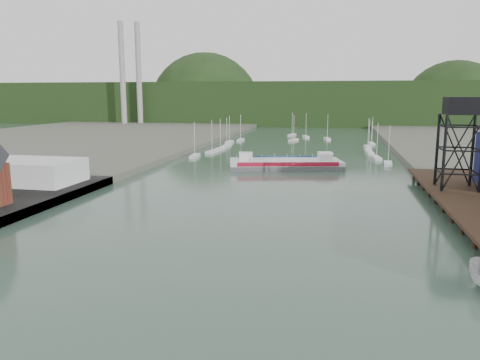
% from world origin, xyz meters
% --- Properties ---
extents(ground, '(600.00, 600.00, 0.00)m').
position_xyz_m(ground, '(0.00, 0.00, 0.00)').
color(ground, '#2E483B').
rests_on(ground, ground).
extents(white_shed, '(18.00, 12.00, 4.50)m').
position_xyz_m(white_shed, '(-44.00, 50.00, 3.85)').
color(white_shed, silver).
rests_on(white_shed, west_quay).
extents(lift_tower, '(6.50, 6.50, 16.00)m').
position_xyz_m(lift_tower, '(35.00, 58.00, 15.65)').
color(lift_tower, black).
rests_on(lift_tower, east_pier).
extents(marina_sailboats, '(57.71, 92.65, 0.90)m').
position_xyz_m(marina_sailboats, '(0.08, 138.46, 0.35)').
color(marina_sailboats, silver).
rests_on(marina_sailboats, ground).
extents(smokestacks, '(11.20, 8.20, 60.00)m').
position_xyz_m(smokestacks, '(-106.00, 232.50, 30.00)').
color(smokestacks, '#969691').
rests_on(smokestacks, ground).
extents(distant_hills, '(500.00, 120.00, 80.00)m').
position_xyz_m(distant_hills, '(-3.98, 301.35, 10.38)').
color(distant_hills, black).
rests_on(distant_hills, ground).
extents(chain_ferry, '(30.05, 17.46, 4.06)m').
position_xyz_m(chain_ferry, '(1.32, 88.71, 1.17)').
color(chain_ferry, '#535456').
rests_on(chain_ferry, ground).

